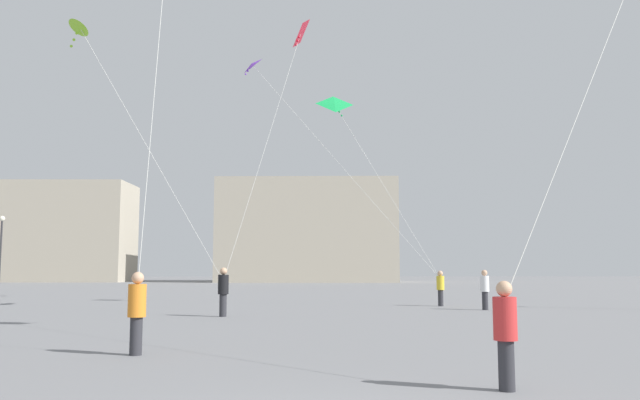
# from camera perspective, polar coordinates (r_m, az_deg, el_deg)

# --- Properties ---
(person_in_black) EXTENTS (0.40, 0.40, 1.81)m
(person_in_black) POSITION_cam_1_polar(r_m,az_deg,el_deg) (24.54, -8.54, -7.84)
(person_in_black) COLOR #2D2D33
(person_in_black) RESTS_ON ground_plane
(person_in_white) EXTENTS (0.38, 0.38, 1.72)m
(person_in_white) POSITION_cam_1_polar(r_m,az_deg,el_deg) (29.08, 14.35, -7.53)
(person_in_white) COLOR #2D2D33
(person_in_white) RESTS_ON ground_plane
(person_in_yellow) EXTENTS (0.37, 0.37, 1.68)m
(person_in_yellow) POSITION_cam_1_polar(r_m,az_deg,el_deg) (31.64, 10.59, -7.53)
(person_in_yellow) COLOR #2D2D33
(person_in_yellow) RESTS_ON ground_plane
(person_in_red) EXTENTS (0.35, 0.35, 1.59)m
(person_in_red) POSITION_cam_1_polar(r_m,az_deg,el_deg) (9.99, 16.05, -10.99)
(person_in_red) COLOR #2D2D33
(person_in_red) RESTS_ON ground_plane
(person_in_orange) EXTENTS (0.37, 0.37, 1.70)m
(person_in_orange) POSITION_cam_1_polar(r_m,az_deg,el_deg) (14.02, -15.87, -9.27)
(person_in_orange) COLOR #2D2D33
(person_in_orange) RESTS_ON ground_plane
(kite_emerald_delta) EXTENTS (5.76, 1.16, 9.13)m
(kite_emerald_delta) POSITION_cam_1_polar(r_m,az_deg,el_deg) (32.82, 1.46, 8.23)
(kite_emerald_delta) COLOR green
(kite_violet_diamond) EXTENTS (10.39, 5.74, 12.62)m
(kite_violet_diamond) POSITION_cam_1_polar(r_m,az_deg,el_deg) (37.84, -5.91, 11.70)
(kite_violet_diamond) COLOR purple
(kite_crimson_delta) EXTENTS (3.13, 3.25, 10.99)m
(kite_crimson_delta) POSITION_cam_1_polar(r_m,az_deg,el_deg) (28.46, -1.85, 14.25)
(kite_crimson_delta) COLOR red
(kite_lime_diamond) EXTENTS (5.51, 2.61, 9.29)m
(kite_lime_diamond) POSITION_cam_1_polar(r_m,az_deg,el_deg) (25.17, -20.27, 13.68)
(kite_lime_diamond) COLOR #8CD12D
(building_left_hall) EXTENTS (22.19, 9.39, 13.69)m
(building_left_hall) POSITION_cam_1_polar(r_m,az_deg,el_deg) (97.64, -22.73, -2.66)
(building_left_hall) COLOR #B2A893
(building_left_hall) RESTS_ON ground_plane
(building_centre_hall) EXTENTS (24.37, 13.68, 13.83)m
(building_centre_hall) POSITION_cam_1_polar(r_m,az_deg,el_deg) (89.86, -1.08, -2.83)
(building_centre_hall) COLOR #B2A893
(building_centre_hall) RESTS_ON ground_plane
(lamppost_west) EXTENTS (0.36, 0.36, 5.22)m
(lamppost_west) POSITION_cam_1_polar(r_m,az_deg,el_deg) (46.98, -26.35, -3.38)
(lamppost_west) COLOR #2D2D30
(lamppost_west) RESTS_ON ground_plane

